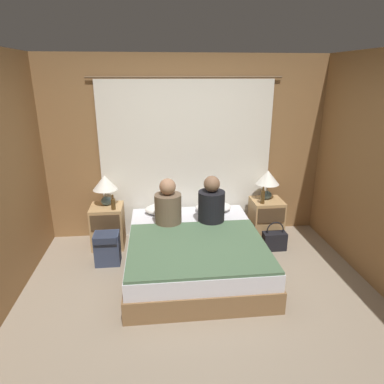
{
  "coord_description": "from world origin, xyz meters",
  "views": [
    {
      "loc": [
        -0.42,
        -2.93,
        2.24
      ],
      "look_at": [
        0.0,
        0.97,
        0.88
      ],
      "focal_mm": 32.0,
      "sensor_mm": 36.0,
      "label": 1
    }
  ],
  "objects_px": {
    "nightstand_left": "(108,226)",
    "nightstand_right": "(266,219)",
    "person_right_in_bed": "(211,204)",
    "lamp_right": "(268,179)",
    "person_left_in_bed": "(168,206)",
    "pillow_left": "(163,209)",
    "handbag_on_floor": "(274,240)",
    "bed": "(195,252)",
    "lamp_left": "(105,184)",
    "backpack_on_floor": "(107,247)",
    "beer_bottle_on_left_stand": "(113,204)",
    "pillow_right": "(213,207)",
    "beer_bottle_on_right_stand": "(263,197)"
  },
  "relations": [
    {
      "from": "nightstand_left",
      "to": "nightstand_right",
      "type": "height_order",
      "value": "same"
    },
    {
      "from": "nightstand_right",
      "to": "person_right_in_bed",
      "type": "relative_size",
      "value": 0.93
    },
    {
      "from": "nightstand_left",
      "to": "lamp_right",
      "type": "distance_m",
      "value": 2.28
    },
    {
      "from": "lamp_right",
      "to": "person_left_in_bed",
      "type": "distance_m",
      "value": 1.46
    },
    {
      "from": "pillow_left",
      "to": "handbag_on_floor",
      "type": "bearing_deg",
      "value": -14.87
    },
    {
      "from": "nightstand_left",
      "to": "bed",
      "type": "bearing_deg",
      "value": -32.48
    },
    {
      "from": "lamp_left",
      "to": "backpack_on_floor",
      "type": "bearing_deg",
      "value": -85.24
    },
    {
      "from": "person_left_in_bed",
      "to": "beer_bottle_on_left_stand",
      "type": "bearing_deg",
      "value": 162.86
    },
    {
      "from": "pillow_right",
      "to": "beer_bottle_on_left_stand",
      "type": "bearing_deg",
      "value": -173.38
    },
    {
      "from": "nightstand_left",
      "to": "pillow_right",
      "type": "height_order",
      "value": "nightstand_left"
    },
    {
      "from": "person_left_in_bed",
      "to": "person_right_in_bed",
      "type": "relative_size",
      "value": 0.97
    },
    {
      "from": "person_right_in_bed",
      "to": "backpack_on_floor",
      "type": "distance_m",
      "value": 1.4
    },
    {
      "from": "beer_bottle_on_right_stand",
      "to": "backpack_on_floor",
      "type": "xyz_separation_m",
      "value": [
        -2.05,
        -0.36,
        -0.44
      ]
    },
    {
      "from": "lamp_right",
      "to": "handbag_on_floor",
      "type": "xyz_separation_m",
      "value": [
        0.02,
        -0.41,
        -0.73
      ]
    },
    {
      "from": "lamp_right",
      "to": "beer_bottle_on_left_stand",
      "type": "relative_size",
      "value": 2.06
    },
    {
      "from": "pillow_right",
      "to": "nightstand_right",
      "type": "bearing_deg",
      "value": -2.85
    },
    {
      "from": "person_right_in_bed",
      "to": "pillow_right",
      "type": "bearing_deg",
      "value": 76.3
    },
    {
      "from": "lamp_left",
      "to": "backpack_on_floor",
      "type": "distance_m",
      "value": 0.83
    },
    {
      "from": "lamp_left",
      "to": "lamp_right",
      "type": "distance_m",
      "value": 2.2
    },
    {
      "from": "beer_bottle_on_left_stand",
      "to": "handbag_on_floor",
      "type": "xyz_separation_m",
      "value": [
        2.11,
        -0.23,
        -0.52
      ]
    },
    {
      "from": "lamp_right",
      "to": "person_right_in_bed",
      "type": "height_order",
      "value": "person_right_in_bed"
    },
    {
      "from": "pillow_left",
      "to": "person_left_in_bed",
      "type": "xyz_separation_m",
      "value": [
        0.05,
        -0.37,
        0.19
      ]
    },
    {
      "from": "beer_bottle_on_left_stand",
      "to": "person_left_in_bed",
      "type": "bearing_deg",
      "value": -17.14
    },
    {
      "from": "beer_bottle_on_left_stand",
      "to": "pillow_left",
      "type": "bearing_deg",
      "value": 13.54
    },
    {
      "from": "bed",
      "to": "person_left_in_bed",
      "type": "height_order",
      "value": "person_left_in_bed"
    },
    {
      "from": "pillow_right",
      "to": "beer_bottle_on_left_stand",
      "type": "height_order",
      "value": "beer_bottle_on_left_stand"
    },
    {
      "from": "pillow_right",
      "to": "backpack_on_floor",
      "type": "bearing_deg",
      "value": -159.7
    },
    {
      "from": "handbag_on_floor",
      "to": "lamp_right",
      "type": "bearing_deg",
      "value": 92.14
    },
    {
      "from": "beer_bottle_on_right_stand",
      "to": "handbag_on_floor",
      "type": "bearing_deg",
      "value": -61.81
    },
    {
      "from": "person_left_in_bed",
      "to": "pillow_left",
      "type": "bearing_deg",
      "value": 98.29
    },
    {
      "from": "nightstand_left",
      "to": "backpack_on_floor",
      "type": "relative_size",
      "value": 1.41
    },
    {
      "from": "bed",
      "to": "person_right_in_bed",
      "type": "bearing_deg",
      "value": 55.15
    },
    {
      "from": "nightstand_right",
      "to": "person_left_in_bed",
      "type": "height_order",
      "value": "person_left_in_bed"
    },
    {
      "from": "bed",
      "to": "lamp_left",
      "type": "distance_m",
      "value": 1.49
    },
    {
      "from": "backpack_on_floor",
      "to": "lamp_right",
      "type": "bearing_deg",
      "value": 14.02
    },
    {
      "from": "nightstand_right",
      "to": "lamp_left",
      "type": "distance_m",
      "value": 2.28
    },
    {
      "from": "bed",
      "to": "nightstand_right",
      "type": "xyz_separation_m",
      "value": [
        1.1,
        0.7,
        0.08
      ]
    },
    {
      "from": "backpack_on_floor",
      "to": "handbag_on_floor",
      "type": "height_order",
      "value": "backpack_on_floor"
    },
    {
      "from": "beer_bottle_on_right_stand",
      "to": "handbag_on_floor",
      "type": "relative_size",
      "value": 0.59
    },
    {
      "from": "nightstand_left",
      "to": "person_right_in_bed",
      "type": "height_order",
      "value": "person_right_in_bed"
    },
    {
      "from": "backpack_on_floor",
      "to": "handbag_on_floor",
      "type": "bearing_deg",
      "value": 3.44
    },
    {
      "from": "bed",
      "to": "beer_bottle_on_right_stand",
      "type": "xyz_separation_m",
      "value": [
        0.99,
        0.58,
        0.46
      ]
    },
    {
      "from": "pillow_left",
      "to": "person_right_in_bed",
      "type": "distance_m",
      "value": 0.73
    },
    {
      "from": "person_right_in_bed",
      "to": "beer_bottle_on_right_stand",
      "type": "xyz_separation_m",
      "value": [
        0.74,
        0.22,
        -0.01
      ]
    },
    {
      "from": "pillow_left",
      "to": "pillow_right",
      "type": "relative_size",
      "value": 1.0
    },
    {
      "from": "person_left_in_bed",
      "to": "backpack_on_floor",
      "type": "xyz_separation_m",
      "value": [
        -0.76,
        -0.15,
        -0.45
      ]
    },
    {
      "from": "lamp_right",
      "to": "backpack_on_floor",
      "type": "bearing_deg",
      "value": -165.98
    },
    {
      "from": "nightstand_right",
      "to": "pillow_right",
      "type": "relative_size",
      "value": 1.16
    },
    {
      "from": "nightstand_left",
      "to": "person_left_in_bed",
      "type": "bearing_deg",
      "value": -22.39
    },
    {
      "from": "lamp_right",
      "to": "pillow_right",
      "type": "height_order",
      "value": "lamp_right"
    }
  ]
}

